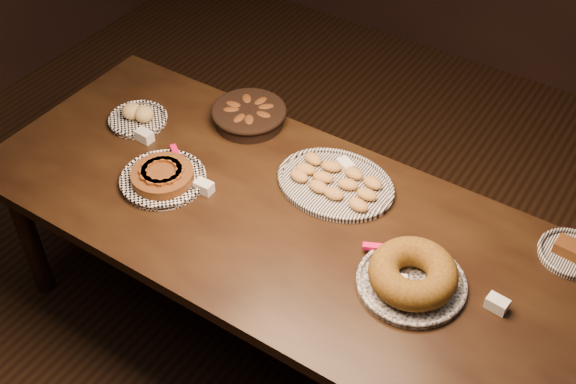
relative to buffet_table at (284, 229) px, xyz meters
The scene contains 9 objects.
ground 0.68m from the buffet_table, ahead, with size 5.00×5.00×0.00m, color black.
buffet_table is the anchor object (origin of this frame).
apple_tart_plate 0.51m from the buffet_table, 168.20° to the right, with size 0.33×0.34×0.06m.
madeleine_platter 0.27m from the buffet_table, 72.29° to the left, with size 0.46×0.38×0.05m.
bundt_cake_plate 0.55m from the buffet_table, ahead, with size 0.40×0.37×0.11m.
croissant_basket 0.59m from the buffet_table, 138.49° to the left, with size 0.32×0.32×0.08m.
bread_roll_plate 0.84m from the buffet_table, behind, with size 0.25×0.25×0.08m.
loaf_plate 1.02m from the buffet_table, 22.02° to the left, with size 0.23×0.23×0.05m.
tent_cards 0.13m from the buffet_table, 40.87° to the left, with size 1.60×0.48×0.04m.
Camera 1 is at (1.04, -1.55, 2.63)m, focal length 45.00 mm.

